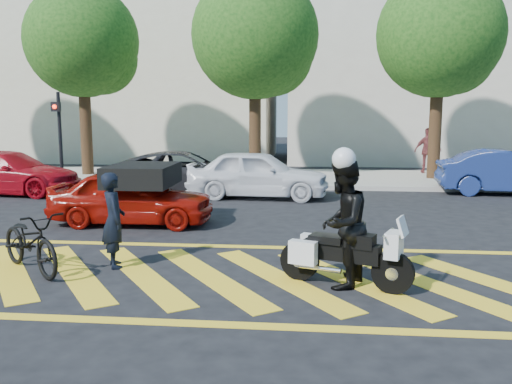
# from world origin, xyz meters

# --- Properties ---
(ground) EXTENTS (90.00, 90.00, 0.00)m
(ground) POSITION_xyz_m (0.00, 0.00, 0.00)
(ground) COLOR black
(ground) RESTS_ON ground
(sidewalk) EXTENTS (60.00, 5.00, 0.15)m
(sidewalk) POSITION_xyz_m (0.00, 12.00, 0.07)
(sidewalk) COLOR #9E998E
(sidewalk) RESTS_ON ground
(crosswalk) EXTENTS (12.33, 4.00, 0.01)m
(crosswalk) POSITION_xyz_m (-0.04, 0.00, 0.00)
(crosswalk) COLOR yellow
(crosswalk) RESTS_ON ground
(building_left) EXTENTS (16.00, 8.00, 10.00)m
(building_left) POSITION_xyz_m (-8.00, 21.00, 5.00)
(building_left) COLOR beige
(building_left) RESTS_ON ground
(building_right) EXTENTS (16.00, 8.00, 11.00)m
(building_right) POSITION_xyz_m (9.00, 21.00, 5.50)
(building_right) COLOR beige
(building_right) RESTS_ON ground
(tree_left) EXTENTS (4.20, 4.20, 7.26)m
(tree_left) POSITION_xyz_m (-6.37, 12.06, 4.99)
(tree_left) COLOR black
(tree_left) RESTS_ON ground
(tree_center) EXTENTS (4.60, 4.60, 7.56)m
(tree_center) POSITION_xyz_m (0.13, 12.06, 5.10)
(tree_center) COLOR black
(tree_center) RESTS_ON ground
(tree_right) EXTENTS (4.40, 4.40, 7.41)m
(tree_right) POSITION_xyz_m (6.63, 12.06, 5.05)
(tree_right) COLOR black
(tree_right) RESTS_ON ground
(signal_pole) EXTENTS (0.28, 0.43, 3.20)m
(signal_pole) POSITION_xyz_m (-6.50, 9.74, 1.92)
(signal_pole) COLOR black
(signal_pole) RESTS_ON ground
(officer_bike) EXTENTS (0.60, 0.69, 1.58)m
(officer_bike) POSITION_xyz_m (-1.17, 0.38, 0.79)
(officer_bike) COLOR black
(officer_bike) RESTS_ON ground
(bicycle) EXTENTS (1.89, 1.72, 1.00)m
(bicycle) POSITION_xyz_m (-2.41, -0.03, 0.50)
(bicycle) COLOR black
(bicycle) RESTS_ON ground
(police_motorcycle) EXTENTS (1.93, 1.05, 0.89)m
(police_motorcycle) POSITION_xyz_m (2.53, -0.26, 0.48)
(police_motorcycle) COLOR black
(police_motorcycle) RESTS_ON ground
(officer_moto) EXTENTS (1.00, 1.12, 1.89)m
(officer_moto) POSITION_xyz_m (2.52, -0.27, 0.95)
(officer_moto) COLOR black
(officer_moto) RESTS_ON ground
(red_convertible) EXTENTS (3.69, 1.51, 1.25)m
(red_convertible) POSITION_xyz_m (-1.98, 3.73, 0.63)
(red_convertible) COLOR #8F0E06
(red_convertible) RESTS_ON ground
(parked_left) EXTENTS (4.70, 2.20, 1.33)m
(parked_left) POSITION_xyz_m (-7.30, 7.80, 0.66)
(parked_left) COLOR #A70A16
(parked_left) RESTS_ON ground
(parked_mid_left) EXTENTS (4.95, 2.68, 1.32)m
(parked_mid_left) POSITION_xyz_m (-1.87, 8.50, 0.66)
(parked_mid_left) COLOR black
(parked_mid_left) RESTS_ON ground
(parked_mid_right) EXTENTS (4.27, 1.93, 1.42)m
(parked_mid_right) POSITION_xyz_m (0.51, 7.80, 0.71)
(parked_mid_right) COLOR white
(parked_mid_right) RESTS_ON ground
(parked_right) EXTENTS (4.27, 1.74, 1.38)m
(parked_right) POSITION_xyz_m (8.14, 9.20, 0.69)
(parked_right) COLOR navy
(parked_right) RESTS_ON ground
(pedestrian_right) EXTENTS (1.04, 0.46, 1.76)m
(pedestrian_right) POSITION_xyz_m (6.62, 13.59, 1.03)
(pedestrian_right) COLOR brown
(pedestrian_right) RESTS_ON sidewalk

